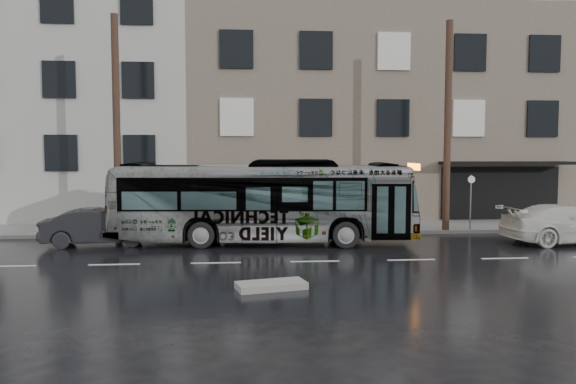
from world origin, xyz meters
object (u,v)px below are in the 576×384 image
(utility_pole_rear, at_px, (117,125))
(white_sedan, at_px, (569,224))
(sign_post, at_px, (470,202))
(bus, at_px, (263,202))
(dark_sedan, at_px, (100,227))
(utility_pole_front, at_px, (448,126))

(utility_pole_rear, relative_size, white_sedan, 1.73)
(utility_pole_rear, height_order, sign_post, utility_pole_rear)
(sign_post, distance_m, white_sedan, 4.10)
(bus, distance_m, dark_sedan, 6.27)
(dark_sedan, bearing_deg, white_sedan, -98.80)
(utility_pole_rear, bearing_deg, sign_post, 0.00)
(bus, bearing_deg, dark_sedan, 94.34)
(sign_post, bearing_deg, utility_pole_rear, 180.00)
(bus, relative_size, white_sedan, 2.24)
(sign_post, height_order, dark_sedan, sign_post)
(utility_pole_front, bearing_deg, utility_pole_rear, 180.00)
(utility_pole_front, xyz_separation_m, sign_post, (1.10, 0.00, -3.30))
(white_sedan, height_order, dark_sedan, white_sedan)
(sign_post, bearing_deg, utility_pole_front, 180.00)
(dark_sedan, bearing_deg, bus, -95.42)
(utility_pole_front, relative_size, dark_sedan, 2.11)
(utility_pole_rear, distance_m, bus, 6.99)
(sign_post, height_order, white_sedan, sign_post)
(white_sedan, distance_m, dark_sedan, 18.07)
(sign_post, xyz_separation_m, white_sedan, (2.71, -3.02, -0.59))
(sign_post, distance_m, dark_sedan, 15.49)
(utility_pole_front, bearing_deg, bus, -165.93)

